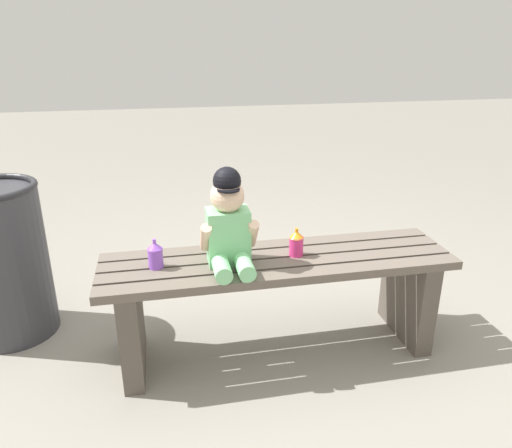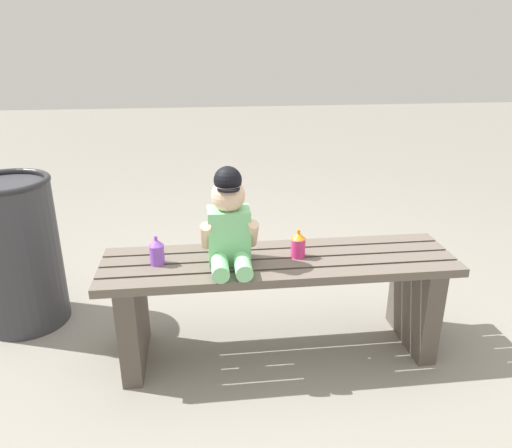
{
  "view_description": "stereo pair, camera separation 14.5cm",
  "coord_description": "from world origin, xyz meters",
  "px_view_note": "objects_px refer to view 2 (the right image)",
  "views": [
    {
      "loc": [
        -0.46,
        -1.8,
        1.34
      ],
      "look_at": [
        -0.11,
        -0.05,
        0.64
      ],
      "focal_mm": 33.94,
      "sensor_mm": 36.0,
      "label": 1
    },
    {
      "loc": [
        -0.32,
        -1.82,
        1.34
      ],
      "look_at": [
        -0.11,
        -0.05,
        0.64
      ],
      "focal_mm": 33.94,
      "sensor_mm": 36.0,
      "label": 2
    }
  ],
  "objects_px": {
    "sippy_cup_left": "(157,251)",
    "trash_bin": "(17,253)",
    "park_bench": "(279,290)",
    "sippy_cup_right": "(298,244)",
    "child_figure": "(229,223)"
  },
  "relations": [
    {
      "from": "sippy_cup_left",
      "to": "trash_bin",
      "type": "xyz_separation_m",
      "value": [
        -0.69,
        0.39,
        -0.15
      ]
    },
    {
      "from": "park_bench",
      "to": "trash_bin",
      "type": "height_order",
      "value": "trash_bin"
    },
    {
      "from": "sippy_cup_left",
      "to": "trash_bin",
      "type": "relative_size",
      "value": 0.17
    },
    {
      "from": "sippy_cup_right",
      "to": "child_figure",
      "type": "bearing_deg",
      "value": -175.65
    },
    {
      "from": "trash_bin",
      "to": "sippy_cup_right",
      "type": "bearing_deg",
      "value": -16.77
    },
    {
      "from": "sippy_cup_left",
      "to": "sippy_cup_right",
      "type": "distance_m",
      "value": 0.59
    },
    {
      "from": "park_bench",
      "to": "sippy_cup_left",
      "type": "distance_m",
      "value": 0.55
    },
    {
      "from": "park_bench",
      "to": "trash_bin",
      "type": "bearing_deg",
      "value": 161.86
    },
    {
      "from": "park_bench",
      "to": "sippy_cup_left",
      "type": "bearing_deg",
      "value": 179.17
    },
    {
      "from": "child_figure",
      "to": "sippy_cup_right",
      "type": "relative_size",
      "value": 3.26
    },
    {
      "from": "park_bench",
      "to": "sippy_cup_right",
      "type": "relative_size",
      "value": 12.01
    },
    {
      "from": "child_figure",
      "to": "trash_bin",
      "type": "height_order",
      "value": "child_figure"
    },
    {
      "from": "sippy_cup_left",
      "to": "sippy_cup_right",
      "type": "relative_size",
      "value": 1.0
    },
    {
      "from": "child_figure",
      "to": "trash_bin",
      "type": "relative_size",
      "value": 0.55
    },
    {
      "from": "child_figure",
      "to": "sippy_cup_left",
      "type": "distance_m",
      "value": 0.32
    }
  ]
}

